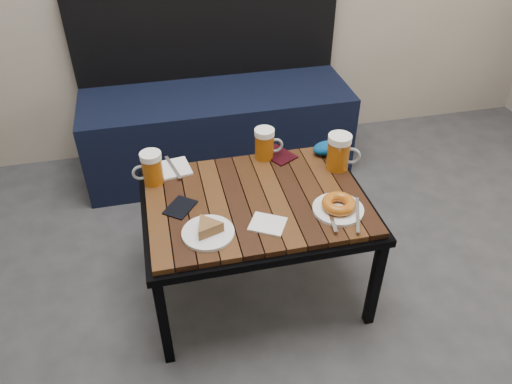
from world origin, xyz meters
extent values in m
cube|color=black|center=(-0.03, 1.74, 0.23)|extent=(1.40, 0.50, 0.45)
cube|color=black|center=(-0.03, 1.97, 0.70)|extent=(1.40, 0.05, 0.50)
cube|color=black|center=(-0.42, 0.52, 0.21)|extent=(0.04, 0.03, 0.42)
cube|color=black|center=(0.36, 0.52, 0.21)|extent=(0.04, 0.03, 0.42)
cube|color=black|center=(-0.42, 1.08, 0.21)|extent=(0.04, 0.04, 0.42)
cube|color=black|center=(0.36, 1.08, 0.21)|extent=(0.04, 0.04, 0.42)
cube|color=black|center=(-0.03, 0.80, 0.43)|extent=(0.84, 0.62, 0.03)
cube|color=#38200C|center=(-0.03, 0.80, 0.46)|extent=(0.80, 0.58, 0.02)
cylinder|color=#9E500C|center=(-0.39, 0.99, 0.53)|extent=(0.09, 0.09, 0.11)
cylinder|color=white|center=(-0.39, 0.99, 0.59)|extent=(0.08, 0.08, 0.02)
torus|color=#8C999E|center=(-0.44, 0.99, 0.53)|extent=(0.07, 0.02, 0.07)
cylinder|color=#9E500C|center=(0.06, 1.06, 0.53)|extent=(0.08, 0.08, 0.11)
cylinder|color=white|center=(0.06, 1.06, 0.59)|extent=(0.08, 0.08, 0.02)
torus|color=#8C999E|center=(0.11, 1.06, 0.53)|extent=(0.07, 0.02, 0.07)
cylinder|color=#9E500C|center=(0.33, 0.92, 0.53)|extent=(0.11, 0.11, 0.12)
cylinder|color=white|center=(0.33, 0.92, 0.61)|extent=(0.09, 0.09, 0.03)
torus|color=#8C999E|center=(0.38, 0.91, 0.53)|extent=(0.07, 0.04, 0.07)
cylinder|color=white|center=(-0.23, 0.65, 0.48)|extent=(0.18, 0.18, 0.01)
cylinder|color=white|center=(0.24, 0.67, 0.48)|extent=(0.18, 0.18, 0.01)
torus|color=#93400D|center=(0.24, 0.67, 0.50)|extent=(0.12, 0.12, 0.04)
cube|color=#A5A8AD|center=(0.29, 0.61, 0.49)|extent=(0.08, 0.18, 0.00)
cube|color=#A5A8AD|center=(0.20, 0.61, 0.49)|extent=(0.03, 0.14, 0.00)
cube|color=white|center=(-0.31, 1.06, 0.48)|extent=(0.15, 0.15, 0.01)
cube|color=#A5A8AD|center=(-0.31, 1.06, 0.48)|extent=(0.05, 0.17, 0.00)
cube|color=white|center=(-0.02, 0.65, 0.48)|extent=(0.15, 0.15, 0.01)
cube|color=black|center=(-0.31, 0.81, 0.47)|extent=(0.14, 0.14, 0.01)
cube|color=black|center=(0.12, 1.06, 0.48)|extent=(0.15, 0.17, 0.01)
ellipsoid|color=navy|center=(0.32, 1.03, 0.50)|extent=(0.13, 0.09, 0.05)
camera|label=1|loc=(-0.35, -0.61, 1.61)|focal=35.00mm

